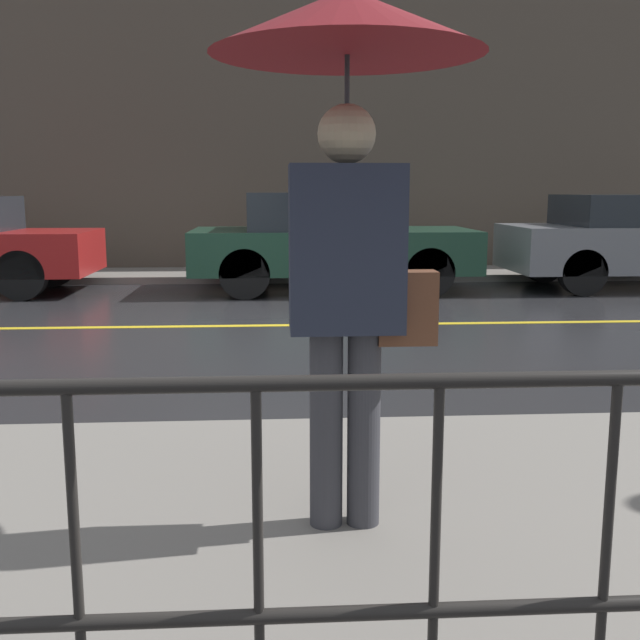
# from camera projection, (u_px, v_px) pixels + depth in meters

# --- Properties ---
(ground_plane) EXTENTS (80.00, 80.00, 0.00)m
(ground_plane) POSITION_uv_depth(u_px,v_px,m) (252.00, 326.00, 8.49)
(ground_plane) COLOR #262628
(sidewalk_near) EXTENTS (28.00, 3.16, 0.12)m
(sidewalk_near) POSITION_uv_depth(u_px,v_px,m) (217.00, 550.00, 3.08)
(sidewalk_near) COLOR slate
(sidewalk_near) RESTS_ON ground_plane
(sidewalk_far) EXTENTS (28.00, 1.60, 0.12)m
(sidewalk_far) POSITION_uv_depth(u_px,v_px,m) (259.00, 275.00, 13.11)
(sidewalk_far) COLOR slate
(sidewalk_far) RESTS_ON ground_plane
(lane_marking) EXTENTS (25.20, 0.12, 0.01)m
(lane_marking) POSITION_uv_depth(u_px,v_px,m) (252.00, 326.00, 8.48)
(lane_marking) COLOR gold
(lane_marking) RESTS_ON ground_plane
(building_storefront) EXTENTS (28.00, 0.30, 5.67)m
(building_storefront) POSITION_uv_depth(u_px,v_px,m) (258.00, 117.00, 13.57)
(building_storefront) COLOR #4C4238
(building_storefront) RESTS_ON ground_plane
(railing_foreground) EXTENTS (12.00, 0.04, 1.01)m
(railing_foreground) POSITION_uv_depth(u_px,v_px,m) (167.00, 540.00, 1.65)
(railing_foreground) COLOR black
(railing_foreground) RESTS_ON sidewalk_near
(pedestrian) EXTENTS (1.07, 1.07, 2.15)m
(pedestrian) POSITION_uv_depth(u_px,v_px,m) (348.00, 113.00, 2.90)
(pedestrian) COLOR #333338
(pedestrian) RESTS_ON sidewalk_near
(car_dark_green) EXTENTS (4.24, 1.93, 1.49)m
(car_dark_green) POSITION_uv_depth(u_px,v_px,m) (330.00, 240.00, 11.38)
(car_dark_green) COLOR #193828
(car_dark_green) RESTS_ON ground_plane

